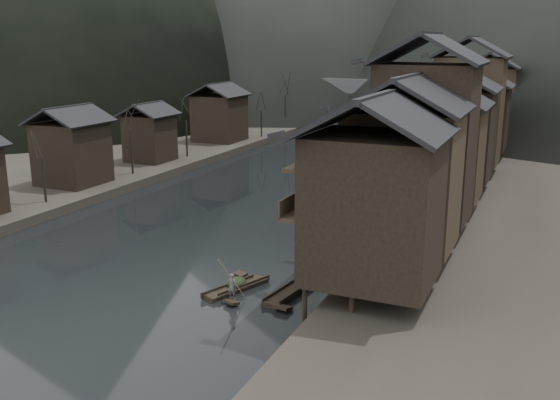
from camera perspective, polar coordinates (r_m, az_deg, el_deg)
The scene contains 12 objects.
water at distance 50.98m, azimuth -8.36°, elevation -3.92°, with size 300.00×300.00×0.00m, color black.
left_bank at distance 102.44m, azimuth -13.18°, elevation 5.48°, with size 40.00×200.00×1.20m, color #2D2823.
stilt_houses at distance 61.02m, azimuth 15.50°, elevation 7.39°, with size 9.00×67.60×16.65m.
left_houses at distance 77.37m, azimuth -13.56°, elevation 6.43°, with size 8.10×53.20×8.73m.
bare_trees at distance 80.66m, azimuth -8.73°, elevation 7.54°, with size 3.95×73.59×7.90m.
moored_sampans at distance 67.94m, azimuth 11.34°, elevation 0.79°, with size 2.72×66.96×0.47m.
midriver_boats at distance 97.64m, azimuth 8.98°, elevation 5.02°, with size 15.03×33.15×0.45m.
stone_bridge at distance 116.27m, azimuth 10.89°, elevation 8.87°, with size 40.00×6.00×9.00m.
hero_sampan at distance 41.30m, azimuth -4.03°, elevation -7.98°, with size 2.74×5.34×0.44m.
cargo_heap at distance 41.31m, azimuth -4.00°, elevation -7.09°, with size 1.18×1.54×0.71m, color black.
boatman at distance 39.17m, azimuth -4.40°, elevation -7.55°, with size 0.62×0.41×1.71m, color #565558.
bamboo_pole at distance 38.14m, azimuth -4.22°, elevation -3.80°, with size 0.06×0.06×4.46m, color #8C7A51.
Camera 1 is at (26.10, -40.78, 15.96)m, focal length 40.00 mm.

